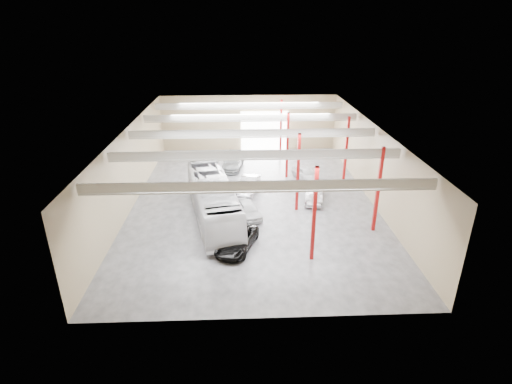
{
  "coord_description": "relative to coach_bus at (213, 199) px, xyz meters",
  "views": [
    {
      "loc": [
        -1.15,
        -33.99,
        15.75
      ],
      "look_at": [
        0.14,
        -2.99,
        2.2
      ],
      "focal_mm": 28.0,
      "sensor_mm": 36.0,
      "label": 1
    }
  ],
  "objects": [
    {
      "name": "car_row_a",
      "position": [
        2.93,
        0.18,
        -1.12
      ],
      "size": [
        2.76,
        4.19,
        1.33
      ],
      "primitive_type": "imported",
      "rotation": [
        0.0,
        0.0,
        0.33
      ],
      "color": "silver",
      "rests_on": "ground"
    },
    {
      "name": "depot_shell",
      "position": [
        3.63,
        3.85,
        3.19
      ],
      "size": [
        22.12,
        32.12,
        7.06
      ],
      "color": "#3F3F44",
      "rests_on": "ground"
    },
    {
      "name": "car_row_c",
      "position": [
        1.5,
        12.36,
        -1.05
      ],
      "size": [
        2.88,
        5.34,
        1.47
      ],
      "primitive_type": "imported",
      "rotation": [
        0.0,
        0.0,
        -0.17
      ],
      "color": "gray",
      "rests_on": "ground"
    },
    {
      "name": "car_right_near",
      "position": [
        9.21,
        3.28,
        -1.04
      ],
      "size": [
        2.4,
        4.74,
        1.49
      ],
      "primitive_type": "imported",
      "rotation": [
        0.0,
        0.0,
        -0.19
      ],
      "color": "#B0B0B5",
      "rests_on": "ground"
    },
    {
      "name": "black_sedan",
      "position": [
        2.0,
        -5.02,
        -1.12
      ],
      "size": [
        3.7,
        5.27,
        1.34
      ],
      "primitive_type": "imported",
      "rotation": [
        0.0,
        0.0,
        -0.34
      ],
      "color": "black",
      "rests_on": "ground"
    },
    {
      "name": "coach_bus",
      "position": [
        0.0,
        0.0,
        0.0
      ],
      "size": [
        5.58,
        13.16,
        3.57
      ],
      "primitive_type": "imported",
      "rotation": [
        0.0,
        0.0,
        0.21
      ],
      "color": "silver",
      "rests_on": "ground"
    },
    {
      "name": "car_right_far",
      "position": [
        9.23,
        8.48,
        -1.08
      ],
      "size": [
        2.94,
        4.49,
        1.42
      ],
      "primitive_type": "imported",
      "rotation": [
        0.0,
        0.0,
        0.33
      ],
      "color": "silver",
      "rests_on": "ground"
    },
    {
      "name": "car_row_b",
      "position": [
        3.12,
        5.38,
        -1.04
      ],
      "size": [
        2.59,
        4.8,
        1.5
      ],
      "primitive_type": "imported",
      "rotation": [
        0.0,
        0.0,
        -0.23
      ],
      "color": "silver",
      "rests_on": "ground"
    }
  ]
}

